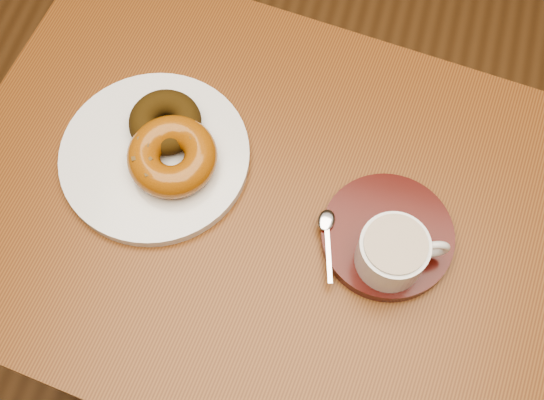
% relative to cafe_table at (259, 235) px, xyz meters
% --- Properties ---
extents(ground, '(6.00, 6.00, 0.00)m').
position_rel_cafe_table_xyz_m(ground, '(0.18, 0.30, -0.64)').
color(ground, brown).
rests_on(ground, ground).
extents(cafe_table, '(0.87, 0.69, 0.76)m').
position_rel_cafe_table_xyz_m(cafe_table, '(0.00, 0.00, 0.00)').
color(cafe_table, brown).
rests_on(cafe_table, ground).
extents(donut_plate, '(0.27, 0.27, 0.02)m').
position_rel_cafe_table_xyz_m(donut_plate, '(-0.15, 0.03, 0.13)').
color(donut_plate, silver).
rests_on(donut_plate, cafe_table).
extents(donut_cinnamon, '(0.13, 0.13, 0.04)m').
position_rel_cafe_table_xyz_m(donut_cinnamon, '(-0.14, 0.07, 0.15)').
color(donut_cinnamon, '#34230A').
rests_on(donut_cinnamon, donut_plate).
extents(donut_caramel, '(0.13, 0.13, 0.04)m').
position_rel_cafe_table_xyz_m(donut_caramel, '(-0.12, 0.02, 0.16)').
color(donut_caramel, '#965110').
rests_on(donut_caramel, donut_plate).
extents(saucer, '(0.20, 0.20, 0.02)m').
position_rel_cafe_table_xyz_m(saucer, '(0.17, -0.01, 0.13)').
color(saucer, '#390B07').
rests_on(saucer, cafe_table).
extents(coffee_cup, '(0.11, 0.08, 0.06)m').
position_rel_cafe_table_xyz_m(coffee_cup, '(0.18, -0.04, 0.17)').
color(coffee_cup, silver).
rests_on(coffee_cup, saucer).
extents(teaspoon, '(0.04, 0.10, 0.01)m').
position_rel_cafe_table_xyz_m(teaspoon, '(0.10, -0.02, 0.14)').
color(teaspoon, silver).
rests_on(teaspoon, saucer).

